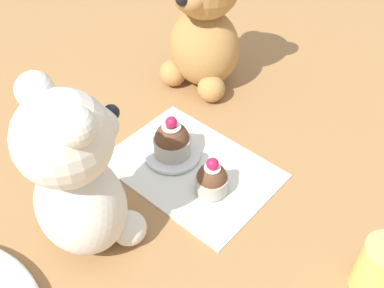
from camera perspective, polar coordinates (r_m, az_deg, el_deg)
ground_plane at (r=0.71m, az=-0.00°, el=-3.22°), size 4.00×4.00×0.00m
knitted_placemat at (r=0.71m, az=-0.00°, el=-3.06°), size 0.25×0.18×0.01m
teddy_bear_cream at (r=0.56m, az=-14.42°, el=-4.10°), size 0.14×0.14×0.25m
teddy_bear_tan at (r=0.81m, az=1.48°, el=15.18°), size 0.15×0.14×0.27m
cupcake_near_cream_bear at (r=0.66m, az=2.54°, el=-4.49°), size 0.05×0.05×0.07m
saucer_plate at (r=0.73m, az=-2.25°, el=-0.96°), size 0.09×0.09×0.01m
cupcake_near_tan_bear at (r=0.71m, az=-2.31°, el=0.62°), size 0.06×0.06×0.07m
juice_glass at (r=0.61m, az=22.83°, el=-14.29°), size 0.06×0.06×0.08m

